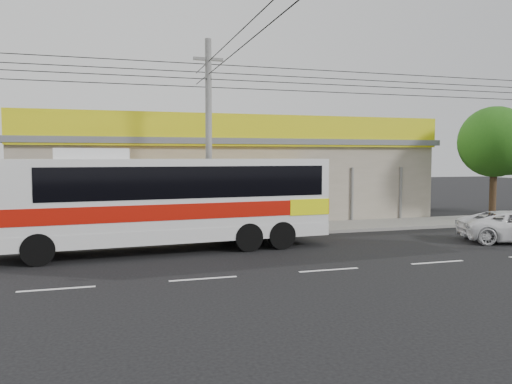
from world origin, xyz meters
TOP-DOWN VIEW (x-y plane):
  - ground at (0.00, 0.00)m, footprint 120.00×120.00m
  - sidewalk at (0.00, 6.00)m, footprint 30.00×3.20m
  - lane_markings at (0.00, -2.50)m, footprint 50.00×0.12m
  - storefront_building at (-0.01, 11.54)m, footprint 22.60×9.20m
  - coach_bus at (-4.37, 2.22)m, footprint 12.66×3.45m
  - motorbike_red at (-8.21, 6.46)m, footprint 2.17×1.65m
  - motorbike_dark at (-9.40, 7.15)m, footprint 2.05×1.09m
  - utility_pole at (-2.40, 4.67)m, footprint 34.00×14.00m
  - tree_near at (13.33, 5.24)m, footprint 3.77×3.77m

SIDE VIEW (x-z plane):
  - ground at x=0.00m, z-range 0.00..0.00m
  - lane_markings at x=0.00m, z-range -0.01..0.01m
  - sidewalk at x=0.00m, z-range 0.00..0.15m
  - motorbike_red at x=-8.21m, z-range 0.15..1.25m
  - motorbike_dark at x=-9.40m, z-range 0.15..1.33m
  - coach_bus at x=-4.37m, z-range 0.14..3.99m
  - storefront_building at x=-0.01m, z-range -0.55..5.15m
  - tree_near at x=13.33m, z-range 1.11..7.36m
  - utility_pole at x=-2.40m, z-range 2.79..11.39m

